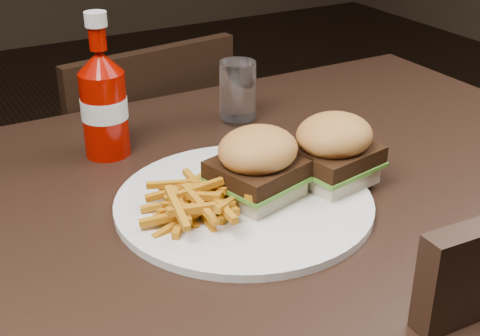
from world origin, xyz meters
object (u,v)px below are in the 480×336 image
chair_far (123,203)px  tumbler (238,90)px  dining_table (239,212)px  ketchup_bottle (105,116)px  plate (244,202)px

chair_far → tumbler: size_ratio=3.96×
tumbler → dining_table: bearing=-118.7°
dining_table → ketchup_bottle: bearing=115.5°
ketchup_bottle → tumbler: bearing=3.9°
plate → tumbler: tumbler is taller
plate → tumbler: 0.29m
dining_table → chair_far: 0.68m
plate → ketchup_bottle: (-0.10, 0.24, 0.06)m
plate → tumbler: size_ratio=3.53×
dining_table → tumbler: bearing=61.3°
chair_far → ketchup_bottle: size_ratio=2.80×
chair_far → tumbler: 0.54m
plate → tumbler: bearing=62.4°
chair_far → tumbler: (0.09, -0.38, 0.38)m
chair_far → plate: bearing=78.1°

